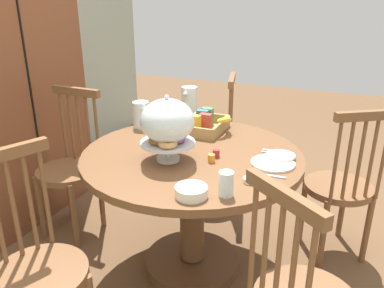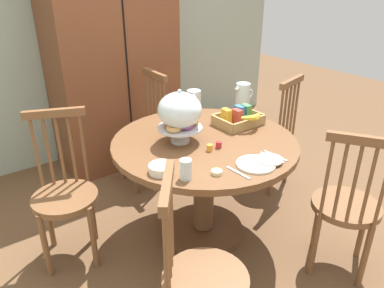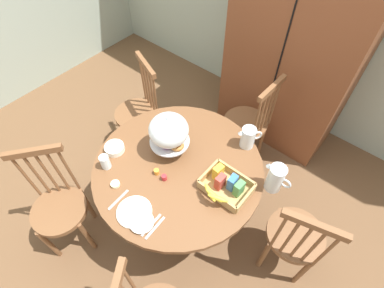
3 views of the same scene
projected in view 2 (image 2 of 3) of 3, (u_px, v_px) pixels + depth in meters
The scene contains 23 objects.
ground_plane at pixel (197, 242), 2.58m from camera, with size 10.00×10.00×0.00m, color brown.
wall_back at pixel (77, 21), 3.36m from camera, with size 4.80×0.06×2.60m, color #9EAD9E.
wooden_armoire at pixel (113, 60), 3.34m from camera, with size 1.18×0.60×1.96m.
dining_table at pixel (204, 170), 2.45m from camera, with size 1.18×1.18×0.74m.
windsor_chair_near_window at pixel (143, 134), 3.15m from camera, with size 0.40×0.40×0.97m.
windsor_chair_by_cabinet at pixel (65, 196), 2.29m from camera, with size 0.43×0.43×0.97m.
windsor_chair_facing_door at pixel (200, 280), 1.67m from camera, with size 0.47×0.47×0.97m.
windsor_chair_far_side at pixel (346, 208), 2.18m from camera, with size 0.46×0.46×0.97m.
windsor_chair_host_seat at pixel (270, 137), 3.09m from camera, with size 0.42×0.42×0.97m.
pastry_stand_with_dome at pixel (180, 112), 2.25m from camera, with size 0.28×0.28×0.34m.
orange_juice_pitcher at pixel (194, 102), 2.80m from camera, with size 0.13×0.16×0.17m.
milk_pitcher at pixel (243, 98), 2.82m from camera, with size 0.19×0.11×0.21m.
cereal_basket at pixel (239, 118), 2.57m from camera, with size 0.32×0.30×0.12m.
china_plate_large at pixel (256, 164), 2.05m from camera, with size 0.22×0.22×0.01m, color white.
china_plate_small at pixel (270, 159), 2.08m from camera, with size 0.15×0.15×0.01m, color white.
cereal_bowl at pixel (162, 168), 1.97m from camera, with size 0.14×0.14×0.04m, color white.
drinking_glass at pixel (186, 169), 1.90m from camera, with size 0.06×0.06×0.11m, color silver.
butter_dish at pixel (217, 172), 1.96m from camera, with size 0.06×0.06×0.02m, color beige.
jam_jar_strawberry at pixel (219, 145), 2.24m from camera, with size 0.04×0.04×0.04m, color #B7282D.
jam_jar_apricot at pixel (210, 148), 2.21m from camera, with size 0.04×0.04×0.04m, color orange.
table_knife at pixel (272, 157), 2.13m from camera, with size 0.17×0.01×0.01m, color silver.
dinner_fork at pixel (275, 156), 2.15m from camera, with size 0.17×0.01×0.01m, color silver.
soup_spoon at pixel (238, 173), 1.97m from camera, with size 0.17×0.01×0.01m, color silver.
Camera 2 is at (-1.24, -1.62, 1.73)m, focal length 34.56 mm.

